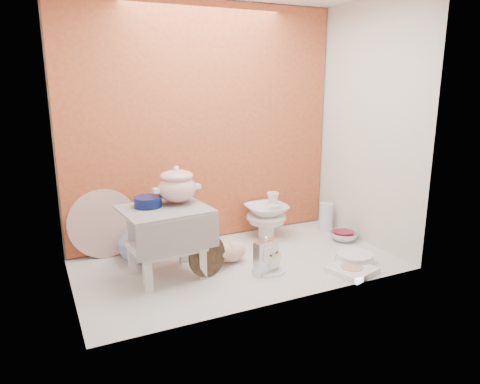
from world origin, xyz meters
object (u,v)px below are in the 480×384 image
(crystal_bowl, at_px, (344,236))
(step_stool, at_px, (166,242))
(blue_white_vase, at_px, (138,239))
(soup_tureen, at_px, (177,184))
(gold_rim_teacup, at_px, (269,260))
(mantel_clock, at_px, (266,256))
(plush_pig, at_px, (231,251))
(porcelain_tower, at_px, (267,215))
(floral_platter, at_px, (104,224))
(dinner_plate_stack, at_px, (354,258))

(crystal_bowl, bearing_deg, step_stool, -178.83)
(blue_white_vase, bearing_deg, crystal_bowl, -11.43)
(soup_tureen, distance_m, gold_rim_teacup, 0.65)
(mantel_clock, bearing_deg, gold_rim_teacup, 19.34)
(soup_tureen, xyz_separation_m, plush_pig, (0.30, -0.04, -0.42))
(mantel_clock, height_order, gold_rim_teacup, mantel_clock)
(plush_pig, xyz_separation_m, porcelain_tower, (0.38, 0.27, 0.09))
(step_stool, distance_m, floral_platter, 0.49)
(mantel_clock, bearing_deg, floral_platter, 123.71)
(soup_tureen, relative_size, blue_white_vase, 0.97)
(plush_pig, bearing_deg, step_stool, 161.85)
(step_stool, bearing_deg, porcelain_tower, 14.99)
(mantel_clock, bearing_deg, blue_white_vase, 123.23)
(dinner_plate_stack, xyz_separation_m, crystal_bowl, (0.18, 0.33, -0.00))
(gold_rim_teacup, distance_m, dinner_plate_stack, 0.52)
(blue_white_vase, bearing_deg, dinner_plate_stack, -27.87)
(floral_platter, distance_m, mantel_clock, 0.98)
(soup_tureen, distance_m, blue_white_vase, 0.46)
(floral_platter, distance_m, porcelain_tower, 1.04)
(step_stool, xyz_separation_m, plush_pig, (0.39, 0.02, -0.12))
(crystal_bowl, bearing_deg, gold_rim_teacup, -162.69)
(gold_rim_teacup, height_order, crystal_bowl, gold_rim_teacup)
(floral_platter, xyz_separation_m, crystal_bowl, (1.46, -0.40, -0.18))
(dinner_plate_stack, bearing_deg, floral_platter, 150.54)
(plush_pig, height_order, dinner_plate_stack, plush_pig)
(step_stool, distance_m, gold_rim_teacup, 0.57)
(soup_tureen, xyz_separation_m, floral_platter, (-0.34, 0.36, -0.28))
(gold_rim_teacup, bearing_deg, step_stool, 160.18)
(soup_tureen, distance_m, floral_platter, 0.57)
(blue_white_vase, relative_size, crystal_bowl, 1.41)
(porcelain_tower, bearing_deg, crystal_bowl, -31.27)
(mantel_clock, relative_size, crystal_bowl, 1.17)
(step_stool, bearing_deg, dinner_plate_stack, -21.92)
(floral_platter, distance_m, gold_rim_teacup, 1.00)
(blue_white_vase, distance_m, gold_rim_teacup, 0.77)
(gold_rim_teacup, bearing_deg, porcelain_tower, 62.54)
(dinner_plate_stack, bearing_deg, step_stool, 163.64)
(soup_tureen, xyz_separation_m, dinner_plate_stack, (0.94, -0.36, -0.45))
(floral_platter, height_order, dinner_plate_stack, floral_platter)
(soup_tureen, distance_m, dinner_plate_stack, 1.10)
(step_stool, distance_m, blue_white_vase, 0.30)
(blue_white_vase, relative_size, mantel_clock, 1.21)
(soup_tureen, bearing_deg, floral_platter, 133.41)
(blue_white_vase, relative_size, dinner_plate_stack, 1.15)
(gold_rim_teacup, bearing_deg, soup_tureen, 150.31)
(dinner_plate_stack, bearing_deg, mantel_clock, 170.44)
(step_stool, height_order, dinner_plate_stack, step_stool)
(mantel_clock, height_order, porcelain_tower, porcelain_tower)
(plush_pig, distance_m, gold_rim_teacup, 0.25)
(step_stool, relative_size, gold_rim_teacup, 3.30)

